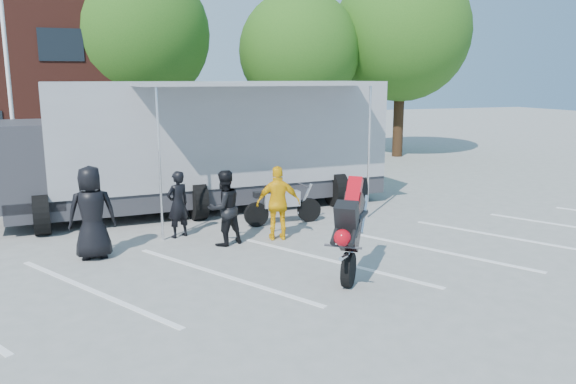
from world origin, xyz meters
TOP-DOWN VIEW (x-y plane):
  - ground at (0.00, 0.00)m, footprint 100.00×100.00m
  - parking_bay_lines at (0.00, 1.00)m, footprint 18.09×13.33m
  - flagpole at (-6.24, 10.00)m, footprint 1.61×0.12m
  - tree_left at (-2.00, 16.00)m, footprint 6.12×6.12m
  - tree_mid at (5.00, 15.00)m, footprint 5.44×5.44m
  - tree_right at (10.00, 14.50)m, footprint 6.46×6.46m
  - transporter_truck at (-1.24, 6.66)m, footprint 11.81×6.06m
  - parked_motorcycle at (0.27, 4.24)m, footprint 2.16×0.72m
  - stunt_bike_rider at (0.28, 0.10)m, footprint 1.83×1.96m
  - spectator_leather_a at (-4.49, 2.99)m, footprint 0.99×0.65m
  - spectator_leather_b at (-2.52, 3.98)m, footprint 0.70×0.60m
  - spectator_leather_c at (-1.63, 2.98)m, footprint 1.02×0.91m
  - spectator_hivis at (-0.32, 2.94)m, footprint 1.11×0.64m

SIDE VIEW (x-z plane):
  - ground at x=0.00m, z-range 0.00..0.00m
  - transporter_truck at x=-1.24m, z-range -1.84..1.84m
  - parked_motorcycle at x=0.27m, z-range -0.56..0.56m
  - stunt_bike_rider at x=0.28m, z-range -1.08..1.08m
  - parking_bay_lines at x=0.00m, z-range 0.00..0.01m
  - spectator_leather_b at x=-2.52m, z-range 0.00..1.62m
  - spectator_leather_c at x=-1.63m, z-range 0.00..1.74m
  - spectator_hivis at x=-0.32m, z-range 0.00..1.77m
  - spectator_leather_a at x=-4.49m, z-range 0.00..2.00m
  - tree_mid at x=5.00m, z-range 1.10..8.78m
  - flagpole at x=-6.24m, z-range 1.05..9.05m
  - tree_left at x=-2.00m, z-range 1.25..9.89m
  - tree_right at x=10.00m, z-range 1.32..10.44m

